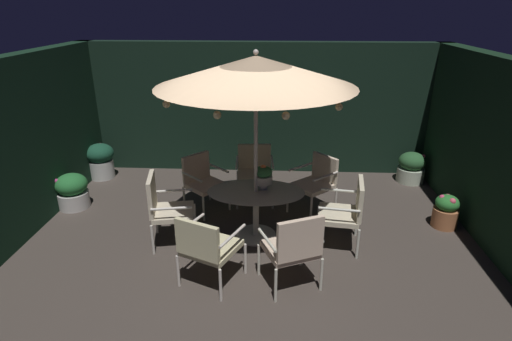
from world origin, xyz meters
name	(u,v)px	position (x,y,z in m)	size (l,w,h in m)	color
ground_plane	(251,249)	(0.00, 0.00, -0.01)	(7.18, 6.56, 0.02)	#433B34
hedge_backdrop_rear	(260,108)	(0.00, 3.13, 1.29)	(7.18, 0.30, 2.58)	black
patio_dining_table	(256,203)	(0.06, 0.35, 0.55)	(1.41, 0.92, 0.74)	silver
patio_umbrella	(256,71)	(0.06, 0.35, 2.44)	(2.64, 2.64, 2.71)	silver
centerpiece_planter	(263,175)	(0.16, 0.43, 0.96)	(0.26, 0.26, 0.37)	silver
patio_chair_north	(207,245)	(-0.47, -0.83, 0.56)	(0.83, 0.83, 0.96)	silver
patio_chair_northeast	(294,246)	(0.57, -0.84, 0.59)	(0.80, 0.78, 1.02)	silver
patio_chair_east	(346,209)	(1.34, 0.16, 0.58)	(0.68, 0.72, 1.01)	silver
patio_chair_southeast	(317,180)	(1.01, 1.21, 0.57)	(0.82, 0.82, 0.95)	silver
patio_chair_south	(255,169)	(-0.03, 1.63, 0.57)	(0.68, 0.68, 0.96)	beige
patio_chair_southwest	(202,179)	(-0.88, 1.22, 0.54)	(0.80, 0.80, 0.93)	beige
patio_chair_west	(165,205)	(-1.22, 0.11, 0.60)	(0.71, 0.71, 1.05)	silver
potted_plant_right_near	(411,167)	(2.96, 2.57, 0.29)	(0.52, 0.52, 0.59)	beige
potted_plant_left_near	(72,191)	(-3.10, 1.14, 0.31)	(0.52, 0.52, 0.60)	beige
potted_plant_left_far	(101,160)	(-3.14, 2.44, 0.38)	(0.54, 0.54, 0.70)	silver
potted_plant_back_center	(446,211)	(2.98, 0.80, 0.27)	(0.38, 0.38, 0.53)	#B16A40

